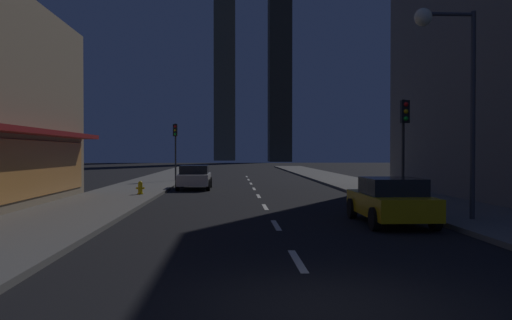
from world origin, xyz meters
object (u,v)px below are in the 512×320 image
at_px(car_parked_near, 391,200).
at_px(fire_hydrant_far_left, 140,188).
at_px(street_lamp_right, 447,62).
at_px(traffic_light_near_right, 404,128).
at_px(traffic_light_far_left, 175,139).
at_px(car_parked_far, 195,177).

xyz_separation_m(car_parked_near, fire_hydrant_far_left, (-9.50, 10.01, -0.29)).
xyz_separation_m(car_parked_near, street_lamp_right, (1.78, -0.01, 4.33)).
bearing_deg(street_lamp_right, fire_hydrant_far_left, 138.40).
bearing_deg(traffic_light_near_right, traffic_light_far_left, 121.45).
height_order(fire_hydrant_far_left, traffic_light_far_left, traffic_light_far_left).
relative_size(fire_hydrant_far_left, traffic_light_near_right, 0.16).
distance_m(car_parked_far, traffic_light_far_left, 7.58).
relative_size(traffic_light_far_left, street_lamp_right, 0.64).
bearing_deg(car_parked_far, traffic_light_far_left, 105.37).
bearing_deg(traffic_light_far_left, car_parked_far, -74.63).
bearing_deg(fire_hydrant_far_left, traffic_light_near_right, -26.31).
bearing_deg(street_lamp_right, car_parked_near, 179.78).
relative_size(car_parked_near, street_lamp_right, 0.64).
distance_m(traffic_light_near_right, street_lamp_right, 4.76).
distance_m(fire_hydrant_far_left, traffic_light_far_left, 12.66).
distance_m(car_parked_far, traffic_light_near_right, 14.54).
relative_size(car_parked_far, traffic_light_far_left, 1.01).
bearing_deg(car_parked_near, street_lamp_right, -0.22).
height_order(car_parked_far, traffic_light_near_right, traffic_light_near_right).
bearing_deg(traffic_light_far_left, street_lamp_right, -64.06).
height_order(traffic_light_far_left, street_lamp_right, street_lamp_right).
relative_size(traffic_light_near_right, traffic_light_far_left, 1.00).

